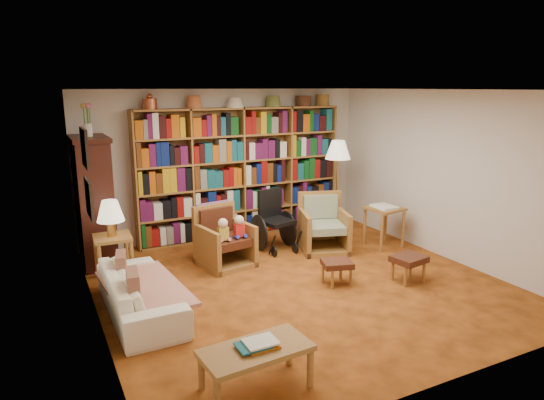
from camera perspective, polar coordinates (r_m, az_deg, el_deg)
floor at (r=6.52m, az=3.13°, el=-9.73°), size 5.00×5.00×0.00m
ceiling at (r=6.00m, az=3.44°, el=12.82°), size 5.00×5.00×0.00m
wall_back at (r=8.36m, az=-5.30°, el=4.30°), size 5.00×0.00×5.00m
wall_front at (r=4.24m, az=20.42°, el=-5.36°), size 5.00×0.00×5.00m
wall_left at (r=5.38m, az=-20.50°, el=-1.50°), size 0.00×5.00×5.00m
wall_right at (r=7.68m, az=19.70°, el=2.77°), size 0.00×5.00×5.00m
bookshelf at (r=8.29m, az=-3.57°, el=3.70°), size 3.60×0.30×2.42m
curio_cabinet at (r=7.41m, az=-20.22°, el=0.04°), size 0.50×0.95×2.40m
framed_pictures at (r=5.60m, az=-20.94°, el=2.94°), size 0.03×0.52×0.97m
sofa at (r=5.80m, az=-15.27°, el=-10.46°), size 1.77×0.71×0.52m
sofa_throw at (r=5.79m, az=-14.80°, el=-10.01°), size 0.89×1.52×0.04m
cushion_left at (r=6.03m, az=-17.28°, el=-7.69°), size 0.18×0.37×0.35m
cushion_right at (r=5.38m, az=-16.00°, el=-10.16°), size 0.16×0.39×0.38m
side_table_lamp at (r=6.77m, az=-18.20°, el=-5.19°), size 0.50×0.50×0.62m
table_lamp at (r=6.65m, az=-18.49°, el=-1.36°), size 0.35×0.35×0.48m
armchair_leather at (r=7.11m, az=-5.79°, el=-4.70°), size 0.80×0.83×0.87m
armchair_sage at (r=7.76m, az=5.74°, el=-3.32°), size 0.94×0.94×0.89m
wheelchair at (r=7.73m, az=0.21°, el=-2.61°), size 0.56×0.76×0.95m
floor_lamp at (r=8.40m, az=7.76°, el=5.43°), size 0.44×0.44×1.64m
side_table_papers at (r=8.00m, az=13.08°, el=-1.64°), size 0.57×0.57×0.68m
footstool_a at (r=6.44m, az=7.65°, el=-7.61°), size 0.46×0.42×0.32m
footstool_b at (r=6.71m, az=15.80°, el=-6.89°), size 0.47×0.42×0.35m
coffee_table at (r=4.32m, az=-1.90°, el=-17.54°), size 0.98×0.54×0.43m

